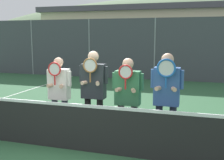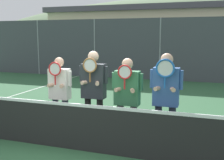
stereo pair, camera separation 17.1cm
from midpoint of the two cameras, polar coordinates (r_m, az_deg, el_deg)
The scene contains 11 objects.
ground_plane at distance 5.50m, azimuth -7.42°, elevation -14.05°, with size 120.00×120.00×0.00m, color #2D5B38.
hill_distant at distance 64.83m, azimuth 15.38°, elevation 6.74°, with size 104.31×57.95×20.28m.
clubhouse_building at distance 20.46m, azimuth 11.60°, elevation 8.62°, with size 18.19×5.50×4.13m.
fence_back at distance 13.83m, azimuth 8.31°, elevation 6.20°, with size 20.55×0.06×3.00m.
tennis_net at distance 5.33m, azimuth -7.52°, elevation -9.42°, with size 11.78×0.09×1.00m.
player_leftmost at distance 6.03m, azimuth -11.49°, elevation -2.14°, with size 0.56×0.34×1.70m.
player_center_left at distance 5.71m, azimuth -4.64°, elevation -1.54°, with size 0.62×0.34×1.84m.
player_center_right at distance 5.39m, azimuth 2.29°, elevation -2.96°, with size 0.61×0.34×1.73m.
player_rightmost at distance 5.20m, azimuth 10.09°, elevation -2.69°, with size 0.60×0.34×1.84m.
car_far_left at distance 17.83m, azimuth -10.30°, elevation 4.86°, with size 4.05×1.97×1.80m.
car_left_of_center at distance 15.99m, azimuth 4.47°, elevation 4.40°, with size 4.05×1.92×1.72m.
Camera 1 is at (2.06, -4.61, 2.14)m, focal length 45.00 mm.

